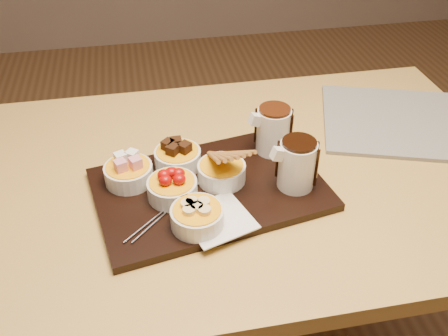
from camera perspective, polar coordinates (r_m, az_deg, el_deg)
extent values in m
cube|color=tan|center=(1.12, 3.20, -0.88)|extent=(1.20, 0.80, 0.04)
cylinder|color=tan|center=(1.63, -19.22, -6.13)|extent=(0.06, 0.06, 0.71)
cylinder|color=tan|center=(1.77, 17.39, -1.61)|extent=(0.06, 0.06, 0.71)
cube|color=black|center=(1.03, -1.64, -2.44)|extent=(0.51, 0.38, 0.02)
cube|color=white|center=(0.95, -0.74, -5.84)|extent=(0.15, 0.15, 0.00)
cylinder|color=silver|center=(1.05, -10.83, -0.65)|extent=(0.10, 0.10, 0.04)
cylinder|color=silver|center=(1.07, -5.30, 1.10)|extent=(0.10, 0.10, 0.04)
cylinder|color=silver|center=(0.99, -5.91, -2.42)|extent=(0.10, 0.10, 0.04)
cylinder|color=silver|center=(1.03, -0.28, -0.53)|extent=(0.10, 0.10, 0.04)
cylinder|color=silver|center=(0.93, -3.07, -5.66)|extent=(0.10, 0.10, 0.04)
cylinder|color=silver|center=(1.01, 8.33, 0.34)|extent=(0.09, 0.09, 0.10)
cylinder|color=silver|center=(1.10, 5.66, 4.25)|extent=(0.09, 0.09, 0.10)
cube|color=beige|center=(1.33, 19.93, 4.98)|extent=(0.48, 0.43, 0.01)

